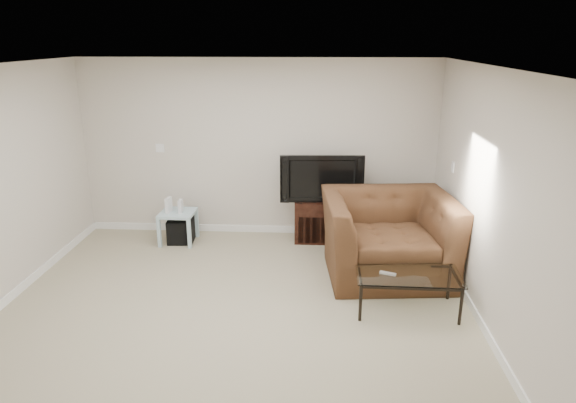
# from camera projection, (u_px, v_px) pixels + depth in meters

# --- Properties ---
(floor) EXTENTS (5.00, 5.00, 0.00)m
(floor) POSITION_uv_depth(u_px,v_px,m) (232.00, 320.00, 5.24)
(floor) COLOR tan
(floor) RESTS_ON ground
(ceiling) EXTENTS (5.00, 5.00, 0.00)m
(ceiling) POSITION_uv_depth(u_px,v_px,m) (223.00, 68.00, 4.47)
(ceiling) COLOR white
(ceiling) RESTS_ON ground
(wall_back) EXTENTS (5.00, 0.02, 2.50)m
(wall_back) POSITION_uv_depth(u_px,v_px,m) (258.00, 149.00, 7.23)
(wall_back) COLOR silver
(wall_back) RESTS_ON ground
(wall_right) EXTENTS (0.02, 5.00, 2.50)m
(wall_right) POSITION_uv_depth(u_px,v_px,m) (497.00, 209.00, 4.71)
(wall_right) COLOR silver
(wall_right) RESTS_ON ground
(plate_back) EXTENTS (0.12, 0.02, 0.12)m
(plate_back) POSITION_uv_depth(u_px,v_px,m) (160.00, 148.00, 7.29)
(plate_back) COLOR white
(plate_back) RESTS_ON wall_back
(plate_right_switch) EXTENTS (0.02, 0.09, 0.13)m
(plate_right_switch) POSITION_uv_depth(u_px,v_px,m) (453.00, 167.00, 6.24)
(plate_right_switch) COLOR white
(plate_right_switch) RESTS_ON wall_right
(plate_right_outlet) EXTENTS (0.02, 0.08, 0.12)m
(plate_right_outlet) POSITION_uv_depth(u_px,v_px,m) (451.00, 249.00, 6.24)
(plate_right_outlet) COLOR white
(plate_right_outlet) RESTS_ON wall_right
(tv_stand) EXTENTS (0.72, 0.50, 0.60)m
(tv_stand) POSITION_uv_depth(u_px,v_px,m) (321.00, 219.00, 7.26)
(tv_stand) COLOR black
(tv_stand) RESTS_ON floor
(dvd_player) EXTENTS (0.39, 0.28, 0.06)m
(dvd_player) POSITION_uv_depth(u_px,v_px,m) (321.00, 207.00, 7.16)
(dvd_player) COLOR black
(dvd_player) RESTS_ON tv_stand
(television) EXTENTS (1.07, 0.27, 0.66)m
(television) POSITION_uv_depth(u_px,v_px,m) (321.00, 177.00, 7.04)
(television) COLOR black
(television) RESTS_ON tv_stand
(side_table) EXTENTS (0.48, 0.48, 0.45)m
(side_table) POSITION_uv_depth(u_px,v_px,m) (178.00, 227.00, 7.17)
(side_table) COLOR #ABC6CF
(side_table) RESTS_ON floor
(subwoofer) EXTENTS (0.37, 0.37, 0.34)m
(subwoofer) POSITION_uv_depth(u_px,v_px,m) (181.00, 231.00, 7.21)
(subwoofer) COLOR black
(subwoofer) RESTS_ON floor
(game_console) EXTENTS (0.07, 0.15, 0.20)m
(game_console) POSITION_uv_depth(u_px,v_px,m) (169.00, 205.00, 7.07)
(game_console) COLOR white
(game_console) RESTS_ON side_table
(game_case) EXTENTS (0.05, 0.13, 0.18)m
(game_case) POSITION_uv_depth(u_px,v_px,m) (181.00, 206.00, 7.06)
(game_case) COLOR silver
(game_case) RESTS_ON side_table
(recliner) EXTENTS (1.59, 1.11, 1.31)m
(recliner) POSITION_uv_depth(u_px,v_px,m) (389.00, 223.00, 6.08)
(recliner) COLOR #53341F
(recliner) RESTS_ON floor
(coffee_table) EXTENTS (1.08, 0.62, 0.42)m
(coffee_table) POSITION_uv_depth(u_px,v_px,m) (407.00, 292.00, 5.39)
(coffee_table) COLOR black
(coffee_table) RESTS_ON floor
(remote) EXTENTS (0.17, 0.11, 0.02)m
(remote) POSITION_uv_depth(u_px,v_px,m) (388.00, 273.00, 5.30)
(remote) COLOR #B2B2B7
(remote) RESTS_ON coffee_table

